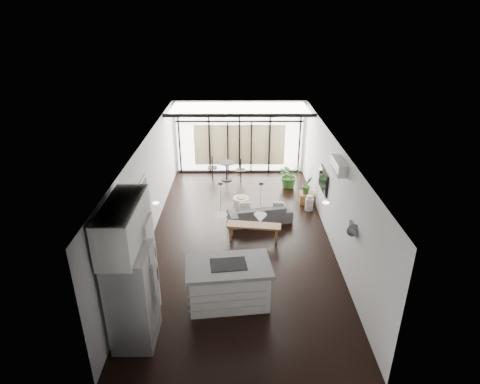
{
  "coord_description": "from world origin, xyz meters",
  "views": [
    {
      "loc": [
        -0.04,
        -9.83,
        5.92
      ],
      "look_at": [
        0.0,
        0.3,
        1.25
      ],
      "focal_mm": 30.0,
      "sensor_mm": 36.0,
      "label": 1
    }
  ],
  "objects_px": {
    "console_bench": "(254,232)",
    "milk_can": "(309,203)",
    "island": "(229,284)",
    "sofa": "(260,210)",
    "fridge": "(133,297)",
    "pouf": "(241,204)",
    "tv": "(323,180)"
  },
  "relations": [
    {
      "from": "island",
      "to": "tv",
      "type": "height_order",
      "value": "tv"
    },
    {
      "from": "fridge",
      "to": "tv",
      "type": "xyz_separation_m",
      "value": [
        4.49,
        4.85,
        0.31
      ]
    },
    {
      "from": "console_bench",
      "to": "milk_can",
      "type": "distance_m",
      "value": 2.58
    },
    {
      "from": "island",
      "to": "pouf",
      "type": "distance_m",
      "value": 4.48
    },
    {
      "from": "island",
      "to": "tv",
      "type": "bearing_deg",
      "value": 47.84
    },
    {
      "from": "island",
      "to": "sofa",
      "type": "distance_m",
      "value": 3.77
    },
    {
      "from": "island",
      "to": "fridge",
      "type": "height_order",
      "value": "fridge"
    },
    {
      "from": "pouf",
      "to": "fridge",
      "type": "bearing_deg",
      "value": -110.59
    },
    {
      "from": "island",
      "to": "pouf",
      "type": "xyz_separation_m",
      "value": [
        0.3,
        4.46,
        -0.28
      ]
    },
    {
      "from": "fridge",
      "to": "pouf",
      "type": "height_order",
      "value": "fridge"
    },
    {
      "from": "tv",
      "to": "milk_can",
      "type": "bearing_deg",
      "value": 110.82
    },
    {
      "from": "milk_can",
      "to": "tv",
      "type": "distance_m",
      "value": 1.24
    },
    {
      "from": "pouf",
      "to": "console_bench",
      "type": "bearing_deg",
      "value": -79.7
    },
    {
      "from": "island",
      "to": "tv",
      "type": "xyz_separation_m",
      "value": [
        2.72,
        3.79,
        0.81
      ]
    },
    {
      "from": "island",
      "to": "tv",
      "type": "relative_size",
      "value": 1.64
    },
    {
      "from": "milk_can",
      "to": "tv",
      "type": "xyz_separation_m",
      "value": [
        0.24,
        -0.63,
        1.05
      ]
    },
    {
      "from": "console_bench",
      "to": "tv",
      "type": "bearing_deg",
      "value": 37.52
    },
    {
      "from": "sofa",
      "to": "milk_can",
      "type": "height_order",
      "value": "sofa"
    },
    {
      "from": "island",
      "to": "console_bench",
      "type": "distance_m",
      "value": 2.7
    },
    {
      "from": "island",
      "to": "fridge",
      "type": "distance_m",
      "value": 2.12
    },
    {
      "from": "milk_can",
      "to": "island",
      "type": "bearing_deg",
      "value": -119.28
    },
    {
      "from": "pouf",
      "to": "tv",
      "type": "distance_m",
      "value": 2.73
    },
    {
      "from": "fridge",
      "to": "console_bench",
      "type": "distance_m",
      "value": 4.45
    },
    {
      "from": "fridge",
      "to": "sofa",
      "type": "distance_m",
      "value": 5.44
    },
    {
      "from": "tv",
      "to": "fridge",
      "type": "bearing_deg",
      "value": -132.77
    },
    {
      "from": "tv",
      "to": "console_bench",
      "type": "bearing_deg",
      "value": -150.43
    },
    {
      "from": "island",
      "to": "milk_can",
      "type": "relative_size",
      "value": 3.56
    },
    {
      "from": "fridge",
      "to": "tv",
      "type": "distance_m",
      "value": 6.61
    },
    {
      "from": "fridge",
      "to": "sofa",
      "type": "xyz_separation_m",
      "value": [
        2.63,
        4.73,
        -0.63
      ]
    },
    {
      "from": "sofa",
      "to": "tv",
      "type": "xyz_separation_m",
      "value": [
        1.86,
        0.12,
        0.93
      ]
    },
    {
      "from": "fridge",
      "to": "pouf",
      "type": "relative_size",
      "value": 3.8
    },
    {
      "from": "fridge",
      "to": "tv",
      "type": "relative_size",
      "value": 1.81
    }
  ]
}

